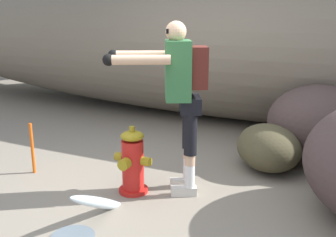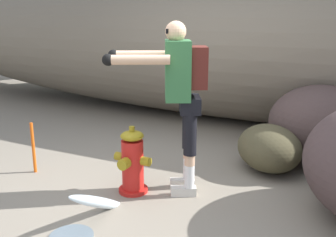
# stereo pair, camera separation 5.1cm
# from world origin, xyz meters

# --- Properties ---
(ground_plane) EXTENTS (56.00, 56.00, 0.04)m
(ground_plane) POSITION_xyz_m (0.00, 0.00, -0.02)
(ground_plane) COLOR gray
(dirt_embankment) EXTENTS (17.20, 3.20, 2.78)m
(dirt_embankment) POSITION_xyz_m (0.00, 3.60, 1.39)
(dirt_embankment) COLOR #756B5B
(dirt_embankment) RESTS_ON ground_plane
(fire_hydrant) EXTENTS (0.40, 0.35, 0.71)m
(fire_hydrant) POSITION_xyz_m (-0.19, 0.04, 0.32)
(fire_hydrant) COLOR red
(fire_hydrant) RESTS_ON ground_plane
(hydrant_water_jet) EXTENTS (0.37, 1.02, 0.55)m
(hydrant_water_jet) POSITION_xyz_m (-0.19, -0.59, 0.11)
(hydrant_water_jet) COLOR silver
(hydrant_water_jet) RESTS_ON ground_plane
(utility_worker) EXTENTS (1.04, 0.81, 1.74)m
(utility_worker) POSITION_xyz_m (0.23, 0.27, 1.11)
(utility_worker) COLOR beige
(utility_worker) RESTS_ON ground_plane
(boulder_large) EXTENTS (1.34, 1.27, 0.96)m
(boulder_large) POSITION_xyz_m (1.42, 1.91, 0.48)
(boulder_large) COLOR #463634
(boulder_large) RESTS_ON ground_plane
(boulder_small) EXTENTS (1.10, 1.14, 0.54)m
(boulder_small) POSITION_xyz_m (0.92, 1.29, 0.27)
(boulder_small) COLOR #4C452E
(boulder_small) RESTS_ON ground_plane
(survey_stake) EXTENTS (0.04, 0.04, 0.60)m
(survey_stake) POSITION_xyz_m (-1.50, -0.03, 0.30)
(survey_stake) COLOR #E55914
(survey_stake) RESTS_ON ground_plane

